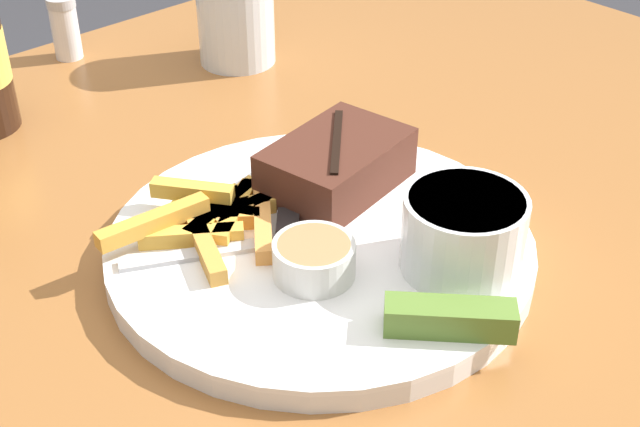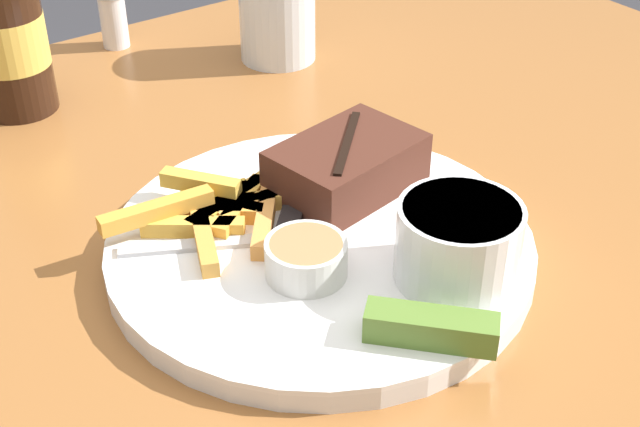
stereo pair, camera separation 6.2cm
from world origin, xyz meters
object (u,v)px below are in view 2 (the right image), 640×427
at_px(dipping_sauce_cup, 306,257).
at_px(salt_shaker, 113,17).
at_px(dinner_plate, 320,247).
at_px(coleslaw_cup, 459,239).
at_px(fork_utensil, 206,244).
at_px(pickle_spear, 431,328).
at_px(beer_bottle, 7,37).
at_px(knife_utensil, 296,204).
at_px(steak_portion, 347,166).
at_px(drinking_glass, 277,6).

distance_m(dipping_sauce_cup, salt_shaker, 0.47).
bearing_deg(dipping_sauce_cup, dinner_plate, 41.86).
bearing_deg(coleslaw_cup, fork_utensil, 132.83).
relative_size(coleslaw_cup, fork_utensil, 0.67).
relative_size(pickle_spear, salt_shaker, 1.14).
height_order(dinner_plate, dipping_sauce_cup, dipping_sauce_cup).
distance_m(fork_utensil, beer_bottle, 0.32).
bearing_deg(coleslaw_cup, salt_shaker, 90.23).
xyz_separation_m(fork_utensil, knife_utensil, (0.08, 0.00, 0.00)).
xyz_separation_m(dinner_plate, coleslaw_cup, (0.05, -0.09, 0.04)).
bearing_deg(beer_bottle, dipping_sauce_cup, -81.33).
bearing_deg(dipping_sauce_cup, coleslaw_cup, -37.44).
bearing_deg(dinner_plate, salt_shaker, 84.13).
bearing_deg(fork_utensil, pickle_spear, -41.53).
relative_size(steak_portion, beer_bottle, 0.61).
bearing_deg(knife_utensil, steak_portion, -48.41).
relative_size(dinner_plate, pickle_spear, 4.10).
distance_m(coleslaw_cup, knife_utensil, 0.14).
distance_m(drinking_glass, salt_shaker, 0.18).
xyz_separation_m(steak_portion, beer_bottle, (-0.14, 0.31, 0.03)).
bearing_deg(drinking_glass, dipping_sauce_cup, -120.89).
relative_size(steak_portion, drinking_glass, 1.10).
bearing_deg(knife_utensil, drinking_glass, 12.61).
bearing_deg(pickle_spear, dipping_sauce_cup, 103.48).
height_order(fork_utensil, salt_shaker, salt_shaker).
bearing_deg(beer_bottle, coleslaw_cup, -72.76).
xyz_separation_m(dinner_plate, knife_utensil, (0.01, 0.04, 0.01)).
bearing_deg(salt_shaker, pickle_spear, -95.46).
xyz_separation_m(steak_portion, salt_shaker, (-0.01, 0.39, -0.00)).
relative_size(dinner_plate, beer_bottle, 1.52).
bearing_deg(knife_utensil, beer_bottle, 61.43).
bearing_deg(fork_utensil, knife_utensil, 30.91).
distance_m(dinner_plate, coleslaw_cup, 0.11).
distance_m(dipping_sauce_cup, pickle_spear, 0.10).
bearing_deg(salt_shaker, fork_utensil, -106.30).
bearing_deg(dinner_plate, knife_utensil, 79.19).
bearing_deg(knife_utensil, coleslaw_cup, -119.81).
bearing_deg(fork_utensil, salt_shaker, 101.45).
bearing_deg(beer_bottle, fork_utensil, -86.47).
bearing_deg(dinner_plate, pickle_spear, -94.05).
distance_m(pickle_spear, drinking_glass, 0.47).
xyz_separation_m(dinner_plate, dipping_sauce_cup, (-0.03, -0.03, 0.02)).
relative_size(fork_utensil, salt_shaker, 1.91).
height_order(coleslaw_cup, knife_utensil, coleslaw_cup).
distance_m(coleslaw_cup, pickle_spear, 0.07).
height_order(coleslaw_cup, salt_shaker, coleslaw_cup).
distance_m(fork_utensil, drinking_glass, 0.36).
distance_m(fork_utensil, knife_utensil, 0.08).
distance_m(dinner_plate, drinking_glass, 0.35).
distance_m(dinner_plate, pickle_spear, 0.13).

